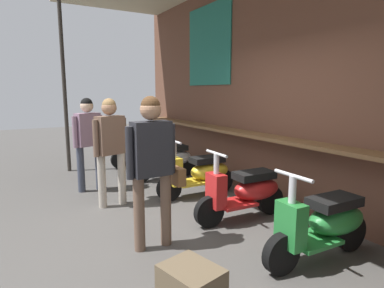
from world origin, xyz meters
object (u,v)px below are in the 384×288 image
object	(u,v)px
scooter_green	(325,223)
shopper_with_handbag	(111,142)
scooter_silver	(168,159)
scooter_yellow	(201,173)
scooter_teal	(145,150)
shopper_browsing	(153,157)
shopper_passing	(88,135)
merchandise_crate	(191,287)
scooter_red	(246,191)

from	to	relation	value
scooter_green	shopper_with_handbag	bearing A→B (deg)	-60.27
scooter_silver	scooter_yellow	size ratio (longest dim) A/B	1.00
scooter_teal	shopper_browsing	size ratio (longest dim) A/B	0.84
shopper_passing	merchandise_crate	size ratio (longest dim) A/B	3.45
scooter_yellow	shopper_passing	distance (m)	2.04
scooter_teal	shopper_with_handbag	xyz separation A→B (m)	(2.20, -1.40, 0.59)
scooter_yellow	shopper_browsing	world-z (taller)	shopper_browsing
scooter_red	shopper_passing	size ratio (longest dim) A/B	0.87
scooter_yellow	shopper_browsing	bearing A→B (deg)	44.25
scooter_green	shopper_browsing	size ratio (longest dim) A/B	0.84
scooter_green	merchandise_crate	distance (m)	1.57
shopper_with_handbag	shopper_passing	size ratio (longest dim) A/B	1.01
scooter_teal	shopper_with_handbag	size ratio (longest dim) A/B	0.87
scooter_green	scooter_silver	bearing A→B (deg)	-87.89
shopper_browsing	scooter_green	bearing A→B (deg)	-130.84
shopper_with_handbag	merchandise_crate	bearing A→B (deg)	159.97
scooter_yellow	shopper_browsing	xyz separation A→B (m)	(1.27, -1.40, 0.63)
shopper_passing	scooter_red	bearing A→B (deg)	15.66
scooter_silver	shopper_browsing	world-z (taller)	shopper_browsing
scooter_red	shopper_with_handbag	world-z (taller)	shopper_with_handbag
scooter_green	shopper_with_handbag	world-z (taller)	shopper_with_handbag
scooter_red	scooter_silver	bearing A→B (deg)	-87.19
merchandise_crate	shopper_passing	bearing A→B (deg)	179.47
scooter_yellow	shopper_browsing	distance (m)	1.99
shopper_with_handbag	shopper_passing	bearing A→B (deg)	-8.90
shopper_browsing	shopper_with_handbag	bearing A→B (deg)	-1.94
scooter_teal	shopper_browsing	xyz separation A→B (m)	(3.75, -1.40, 0.63)
scooter_green	shopper_passing	bearing A→B (deg)	-65.01
scooter_green	shopper_passing	distance (m)	3.97
scooter_silver	shopper_passing	bearing A→B (deg)	-0.14
scooter_red	scooter_teal	bearing A→B (deg)	-87.19
scooter_red	merchandise_crate	world-z (taller)	scooter_red
scooter_red	shopper_browsing	distance (m)	1.54
scooter_teal	scooter_yellow	xyz separation A→B (m)	(2.48, 0.00, 0.00)
scooter_silver	shopper_with_handbag	distance (m)	1.81
scooter_green	merchandise_crate	bearing A→B (deg)	0.82
merchandise_crate	scooter_yellow	bearing A→B (deg)	146.64
shopper_passing	scooter_green	bearing A→B (deg)	5.85
shopper_passing	merchandise_crate	world-z (taller)	shopper_passing
scooter_green	shopper_passing	world-z (taller)	shopper_passing
scooter_green	shopper_browsing	world-z (taller)	shopper_browsing
scooter_green	scooter_teal	bearing A→B (deg)	-87.89
scooter_teal	shopper_browsing	world-z (taller)	shopper_browsing
scooter_teal	shopper_passing	distance (m)	2.07
shopper_browsing	merchandise_crate	size ratio (longest dim) A/B	3.58
shopper_with_handbag	merchandise_crate	xyz separation A→B (m)	(2.64, -0.16, -0.81)
shopper_browsing	merchandise_crate	distance (m)	1.39
scooter_yellow	shopper_browsing	size ratio (longest dim) A/B	0.84
scooter_red	shopper_passing	xyz separation A→B (m)	(-2.38, -1.53, 0.60)
scooter_teal	merchandise_crate	xyz separation A→B (m)	(4.84, -1.56, -0.22)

